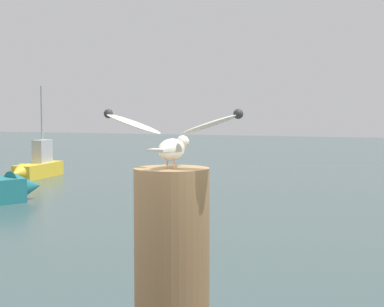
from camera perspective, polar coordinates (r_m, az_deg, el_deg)
The scene contains 3 objects.
mooring_post at distance 2.89m, azimuth -1.89°, elevation -11.61°, with size 0.35×0.35×1.03m, color brown.
seagull at distance 2.78m, azimuth -1.90°, elevation 1.40°, with size 0.68×0.39×0.27m.
boat_yellow at distance 25.09m, azimuth -14.35°, elevation -1.20°, with size 1.16×3.42×3.72m.
Camera 1 is at (1.81, -2.93, 2.69)m, focal length 57.20 mm.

